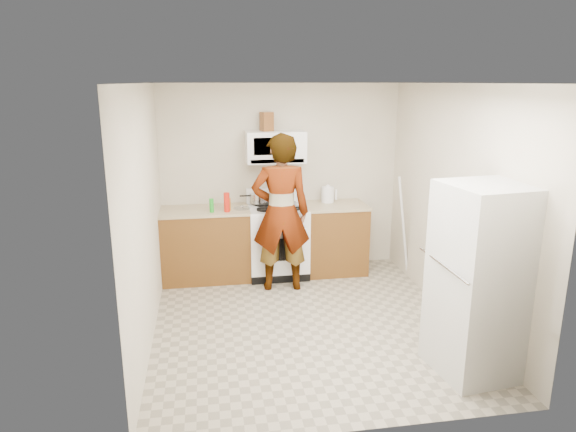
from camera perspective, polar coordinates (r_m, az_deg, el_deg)
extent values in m
plane|color=gray|center=(5.65, 2.05, -11.74)|extent=(3.60, 3.60, 0.00)
cube|color=beige|center=(6.94, -0.76, 4.20)|extent=(3.20, 0.02, 2.50)
cube|color=beige|center=(5.74, 17.94, 1.25)|extent=(0.02, 3.60, 2.50)
cube|color=brown|center=(6.77, -9.11, -3.25)|extent=(1.12, 0.62, 0.90)
cube|color=tan|center=(6.64, -9.27, 0.59)|extent=(1.14, 0.64, 0.03)
cube|color=brown|center=(6.98, 5.17, -2.57)|extent=(0.80, 0.62, 0.90)
cube|color=tan|center=(6.85, 5.26, 1.17)|extent=(0.82, 0.64, 0.03)
cube|color=white|center=(6.81, -1.18, -2.93)|extent=(0.76, 0.65, 0.90)
cube|color=white|center=(6.69, -1.20, 0.87)|extent=(0.76, 0.62, 0.03)
cube|color=white|center=(6.94, -1.54, 2.35)|extent=(0.76, 0.08, 0.20)
cube|color=white|center=(6.68, -1.40, 7.70)|extent=(0.76, 0.38, 0.40)
imported|color=tan|center=(6.22, -0.80, 0.34)|extent=(0.74, 0.51, 1.94)
cube|color=silver|center=(4.76, 20.67, -6.75)|extent=(0.78, 0.78, 1.70)
cylinder|color=white|center=(6.94, 4.43, 2.38)|extent=(0.19, 0.19, 0.21)
cube|color=brown|center=(6.66, -2.39, 10.44)|extent=(0.18, 0.18, 0.24)
cylinder|color=#B3B3B7|center=(6.82, -3.35, 1.98)|extent=(0.29, 0.29, 0.12)
cube|color=white|center=(6.66, 0.34, 1.16)|extent=(0.28, 0.21, 0.05)
cylinder|color=red|center=(6.44, -6.82, 1.52)|extent=(0.07, 0.07, 0.24)
cylinder|color=orange|center=(6.52, -6.61, 1.31)|extent=(0.07, 0.07, 0.16)
cylinder|color=#1B9620|center=(6.45, -8.49, 1.17)|extent=(0.06, 0.06, 0.17)
cylinder|color=silver|center=(6.61, -5.14, 0.87)|extent=(0.24, 0.24, 0.01)
cylinder|color=silver|center=(6.82, 12.71, -1.20)|extent=(0.28, 0.16, 1.36)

